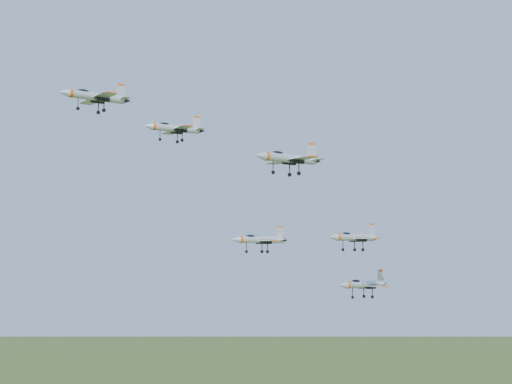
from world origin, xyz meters
name	(u,v)px	position (x,y,z in m)	size (l,w,h in m)	color
jet_lead	(94,96)	(-19.59, 11.14, 145.09)	(13.76, 11.50, 3.68)	#B2B8C0
jet_left_high	(174,128)	(-8.50, 0.82, 138.66)	(11.46, 9.44, 3.07)	#B2B8C0
jet_right_high	(288,158)	(2.45, -19.01, 131.86)	(12.72, 10.61, 3.40)	#B2B8C0
jet_left_low	(259,239)	(8.71, 2.76, 120.02)	(11.84, 9.72, 3.18)	#B2B8C0
jet_right_low	(354,237)	(15.79, -16.79, 120.12)	(10.83, 9.03, 2.89)	#B2B8C0
jet_trail	(363,284)	(26.38, -4.22, 111.91)	(12.23, 10.21, 3.27)	#B2B8C0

